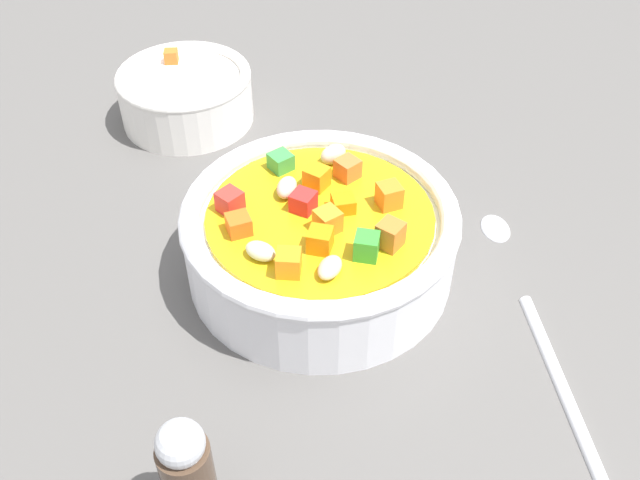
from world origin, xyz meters
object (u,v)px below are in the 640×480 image
side_bowl_small (186,95)px  pepper_shaker (188,476)px  soup_bowl_main (320,237)px  spoon (536,318)px

side_bowl_small → pepper_shaker: pepper_shaker is taller
soup_bowl_main → side_bowl_small: (-5.47, 23.02, -0.70)cm
soup_bowl_main → pepper_shaker: bearing=-127.6°
soup_bowl_main → spoon: soup_bowl_main is taller
soup_bowl_main → pepper_shaker: pepper_shaker is taller
pepper_shaker → side_bowl_small: bearing=80.3°
soup_bowl_main → side_bowl_small: bearing=103.4°
side_bowl_small → pepper_shaker: size_ratio=1.45×
spoon → pepper_shaker: pepper_shaker is taller
soup_bowl_main → spoon: (12.38, -9.41, -2.89)cm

